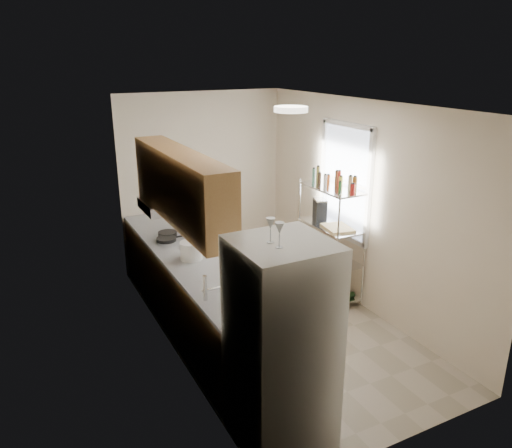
{
  "coord_description": "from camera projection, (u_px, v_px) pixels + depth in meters",
  "views": [
    {
      "loc": [
        -2.63,
        -4.65,
        3.08
      ],
      "look_at": [
        -0.11,
        0.25,
        1.21
      ],
      "focal_mm": 35.0,
      "sensor_mm": 36.0,
      "label": 1
    }
  ],
  "objects": [
    {
      "name": "frying_pan_large",
      "position": [
        166.0,
        239.0,
        6.16
      ],
      "size": [
        0.26,
        0.26,
        0.04
      ],
      "primitive_type": "cylinder",
      "rotation": [
        0.0,
        0.0,
        0.08
      ],
      "color": "black",
      "rests_on": "counter_run"
    },
    {
      "name": "counter_run",
      "position": [
        188.0,
        290.0,
        5.87
      ],
      "size": [
        0.63,
        3.51,
        0.9
      ],
      "color": "#AE854A",
      "rests_on": "ground"
    },
    {
      "name": "frying_pan_small",
      "position": [
        168.0,
        234.0,
        6.34
      ],
      "size": [
        0.29,
        0.29,
        0.05
      ],
      "primitive_type": "cylinder",
      "rotation": [
        0.0,
        0.0,
        0.21
      ],
      "color": "black",
      "rests_on": "counter_run"
    },
    {
      "name": "storage_bag",
      "position": [
        315.0,
        244.0,
        6.8
      ],
      "size": [
        0.13,
        0.16,
        0.16
      ],
      "primitive_type": "cube",
      "rotation": [
        0.0,
        0.0,
        -0.21
      ],
      "color": "maroon",
      "rests_on": "bakers_rack"
    },
    {
      "name": "cutting_board",
      "position": [
        338.0,
        228.0,
        6.25
      ],
      "size": [
        0.38,
        0.45,
        0.03
      ],
      "primitive_type": "cube",
      "rotation": [
        0.0,
        0.0,
        -0.18
      ],
      "color": "tan",
      "rests_on": "bakers_rack"
    },
    {
      "name": "range_hood",
      "position": [
        164.0,
        205.0,
        5.92
      ],
      "size": [
        0.5,
        0.6,
        0.12
      ],
      "primitive_type": "cube",
      "color": "#B7BABC",
      "rests_on": "room"
    },
    {
      "name": "espresso_machine",
      "position": [
        320.0,
        208.0,
        6.66
      ],
      "size": [
        0.21,
        0.25,
        0.25
      ],
      "primitive_type": "cube",
      "rotation": [
        0.0,
        0.0,
        -0.33
      ],
      "color": "black",
      "rests_on": "bakers_rack"
    },
    {
      "name": "rice_cooker",
      "position": [
        191.0,
        250.0,
        5.6
      ],
      "size": [
        0.25,
        0.25,
        0.2
      ],
      "primitive_type": "cylinder",
      "color": "silver",
      "rests_on": "counter_run"
    },
    {
      "name": "window",
      "position": [
        345.0,
        181.0,
        6.37
      ],
      "size": [
        0.06,
        1.0,
        1.46
      ],
      "primitive_type": "cube",
      "color": "white",
      "rests_on": "room"
    },
    {
      "name": "upper_cabinets",
      "position": [
        180.0,
        186.0,
        5.09
      ],
      "size": [
        0.33,
        2.2,
        0.72
      ],
      "primitive_type": "cube",
      "color": "#AE854A",
      "rests_on": "room"
    },
    {
      "name": "refrigerator",
      "position": [
        281.0,
        345.0,
        3.98
      ],
      "size": [
        0.73,
        0.73,
        1.77
      ],
      "primitive_type": "cube",
      "color": "silver",
      "rests_on": "ground"
    },
    {
      "name": "ceiling_dome",
      "position": [
        291.0,
        109.0,
        4.97
      ],
      "size": [
        0.34,
        0.34,
        0.05
      ],
      "primitive_type": "cylinder",
      "color": "white",
      "rests_on": "room"
    },
    {
      "name": "bakers_rack",
      "position": [
        332.0,
        218.0,
        6.37
      ],
      "size": [
        0.45,
        0.9,
        1.73
      ],
      "color": "silver",
      "rests_on": "ground"
    },
    {
      "name": "room",
      "position": [
        275.0,
        221.0,
        5.63
      ],
      "size": [
        2.52,
        4.42,
        2.62
      ],
      "color": "#AC9E8B",
      "rests_on": "ground"
    },
    {
      "name": "wine_glass_a",
      "position": [
        279.0,
        235.0,
        3.55
      ],
      "size": [
        0.07,
        0.07,
        0.19
      ],
      "primitive_type": null,
      "color": "silver",
      "rests_on": "refrigerator"
    },
    {
      "name": "wine_glass_b",
      "position": [
        270.0,
        230.0,
        3.65
      ],
      "size": [
        0.07,
        0.07,
        0.19
      ],
      "primitive_type": null,
      "color": "silver",
      "rests_on": "refrigerator"
    }
  ]
}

